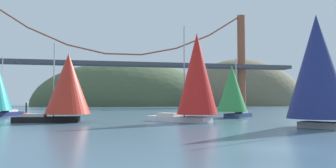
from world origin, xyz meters
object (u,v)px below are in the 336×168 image
Objects in this scene: sailboat_green_sail at (232,90)px; sailboat_navy_sail at (318,68)px; channel_buoy at (26,116)px; sailboat_scarlet_sail at (67,85)px; sailboat_red_spinnaker at (196,76)px.

sailboat_navy_sail is at bearing -87.99° from sailboat_green_sail.
sailboat_navy_sail reaches higher than sailboat_green_sail.
sailboat_navy_sail is at bearing -38.39° from channel_buoy.
sailboat_scarlet_sail is 23.21m from sailboat_green_sail.
sailboat_red_spinnaker is at bearing 131.62° from sailboat_navy_sail.
sailboat_green_sail reaches higher than channel_buoy.
sailboat_green_sail is 0.78× the size of sailboat_red_spinnaker.
sailboat_navy_sail is (23.33, -13.54, 1.23)m from sailboat_scarlet_sail.
sailboat_scarlet_sail is 27.00m from sailboat_navy_sail.
sailboat_green_sail is 18.52m from sailboat_navy_sail.
sailboat_scarlet_sail is 15.03m from sailboat_red_spinnaker.
sailboat_green_sail is 3.35× the size of channel_buoy.
sailboat_red_spinnaker reaches higher than sailboat_navy_sail.
sailboat_scarlet_sail reaches higher than channel_buoy.
sailboat_green_sail is 11.88m from sailboat_red_spinnaker.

